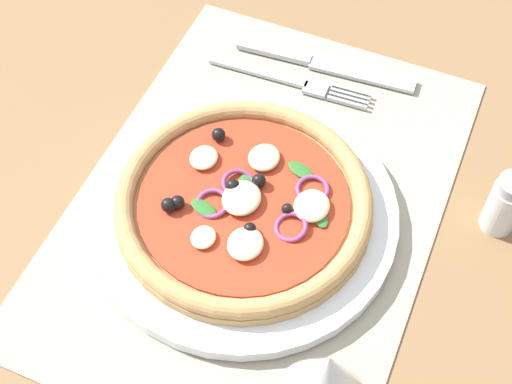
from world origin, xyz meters
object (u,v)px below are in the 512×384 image
at_px(plate, 244,213).
at_px(pepper_shaker, 505,204).
at_px(fork, 297,83).
at_px(knife, 327,65).
at_px(pizza, 244,202).

distance_m(plate, pepper_shaker, 0.24).
bearing_deg(pepper_shaker, fork, -110.98).
relative_size(fork, pepper_shaker, 2.69).
xyz_separation_m(knife, pepper_shaker, (0.13, 0.21, 0.03)).
relative_size(plate, pepper_shaker, 4.28).
bearing_deg(pepper_shaker, pizza, -68.17).
relative_size(fork, knife, 0.90).
bearing_deg(knife, pizza, -95.21).
bearing_deg(plate, fork, -175.20).
distance_m(plate, knife, 0.21).
xyz_separation_m(pizza, knife, (-0.21, 0.00, -0.02)).
relative_size(pizza, knife, 1.18).
bearing_deg(pizza, plate, -61.86).
height_order(knife, pepper_shaker, pepper_shaker).
height_order(fork, pepper_shaker, pepper_shaker).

